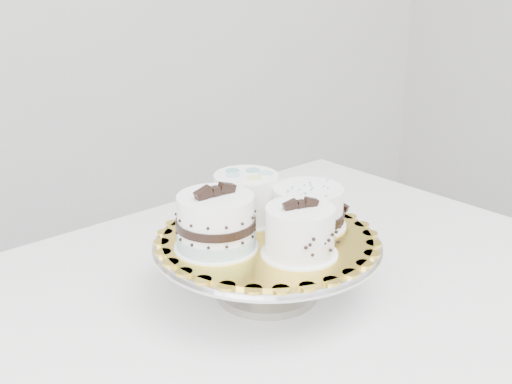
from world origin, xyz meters
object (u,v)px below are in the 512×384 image
cake_banded (216,224)px  cake_ribbon (308,208)px  cake_stand (267,257)px  cake_board (267,238)px  table (238,350)px  cake_dots (246,196)px  cake_swirl (300,232)px

cake_banded → cake_ribbon: cake_banded is taller
cake_ribbon → cake_stand: bearing=158.2°
cake_board → table: bearing=-170.3°
table → cake_banded: size_ratio=11.41×
cake_stand → cake_dots: size_ratio=2.65×
table → cake_ribbon: (0.13, 0.01, 0.20)m
cake_dots → cake_ribbon: (0.07, -0.07, -0.01)m
cake_stand → cake_ribbon: cake_ribbon is taller
table → cake_board: bearing=-0.5°
cake_banded → cake_ribbon: bearing=-6.0°
cake_stand → cake_dots: cake_dots is taller
cake_board → cake_dots: 0.09m
cake_banded → cake_stand: bearing=-10.1°
cake_banded → cake_ribbon: 0.16m
cake_swirl → cake_banded: (-0.09, 0.08, 0.00)m
cake_banded → table: bearing=-39.9°
cake_ribbon → cake_dots: bearing=108.6°
table → cake_ribbon: 0.24m
cake_board → cake_swirl: size_ratio=2.83×
cake_banded → cake_dots: size_ratio=0.94×
cake_stand → cake_board: size_ratio=1.09×
table → cake_ribbon: size_ratio=9.63×
cake_swirl → cake_ribbon: (0.07, 0.08, -0.00)m
cake_dots → cake_ribbon: bearing=-65.6°
cake_board → cake_banded: cake_banded is taller
cake_stand → cake_ribbon: bearing=3.1°
cake_board → cake_swirl: cake_swirl is taller
cake_board → cake_swirl: 0.08m
cake_stand → cake_dots: bearing=83.5°
cake_banded → cake_dots: cake_banded is taller
cake_board → cake_banded: bearing=174.9°
cake_stand → cake_board: bearing=-87.3°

